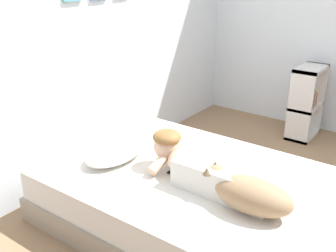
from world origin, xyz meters
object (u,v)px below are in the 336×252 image
coffee_cup (168,141)px  cell_phone (178,174)px  pillow (115,152)px  person_lying (212,166)px  bookshelf (306,102)px  bed (195,200)px  dog (248,193)px

coffee_cup → cell_phone: (-0.34, -0.33, -0.03)m
pillow → person_lying: size_ratio=0.57×
bookshelf → bed: bearing=177.2°
cell_phone → bookshelf: size_ratio=0.19×
cell_phone → bed: bearing=-57.6°
person_lying → cell_phone: person_lying is taller
pillow → dog: 1.06m
person_lying → bookshelf: size_ratio=1.23×
pillow → coffee_cup: (0.42, -0.17, -0.02)m
coffee_cup → cell_phone: coffee_cup is taller
pillow → coffee_cup: 0.45m
coffee_cup → pillow: bearing=157.3°
person_lying → dog: size_ratio=1.60×
coffee_cup → bed: bearing=-122.0°
pillow → cell_phone: pillow is taller
dog → coffee_cup: dog is taller
person_lying → bookshelf: 1.98m
dog → coffee_cup: size_ratio=4.60×
bed → dog: dog is taller
person_lying → coffee_cup: size_ratio=7.36×
pillow → person_lying: person_lying is taller
dog → cell_phone: 0.57m
bed → cell_phone: (-0.07, 0.10, 0.20)m
bed → person_lying: bearing=-93.1°
person_lying → coffee_cup: (0.28, 0.55, -0.07)m
person_lying → bookshelf: (1.98, 0.02, -0.11)m
pillow → dog: dog is taller
pillow → bookshelf: 2.24m
pillow → coffee_cup: bearing=-22.7°
pillow → coffee_cup: size_ratio=4.16×
coffee_cup → bookshelf: bookshelf is taller
coffee_cup → person_lying: bearing=-116.6°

